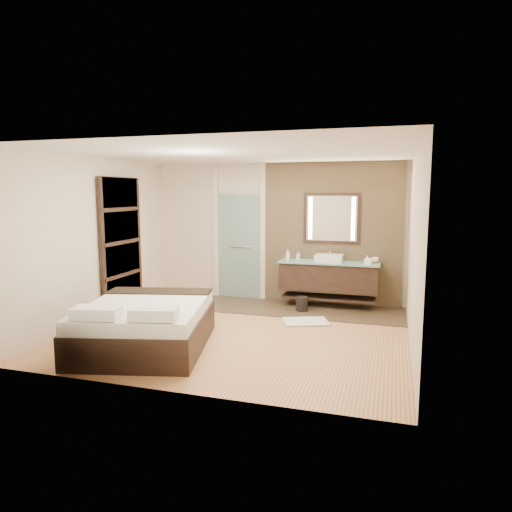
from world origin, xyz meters
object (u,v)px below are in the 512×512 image
(vanity, at_px, (329,277))
(mirror_unit, at_px, (332,218))
(bed, at_px, (146,325))
(waste_bin, at_px, (302,304))

(vanity, relative_size, mirror_unit, 1.75)
(bed, bearing_deg, waste_bin, 42.77)
(waste_bin, bearing_deg, bed, -123.82)
(mirror_unit, height_order, waste_bin, mirror_unit)
(vanity, distance_m, bed, 3.66)
(mirror_unit, height_order, bed, mirror_unit)
(waste_bin, bearing_deg, vanity, 47.32)
(bed, relative_size, waste_bin, 8.74)
(bed, xyz_separation_m, waste_bin, (1.69, 2.53, -0.19))
(mirror_unit, distance_m, waste_bin, 1.72)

